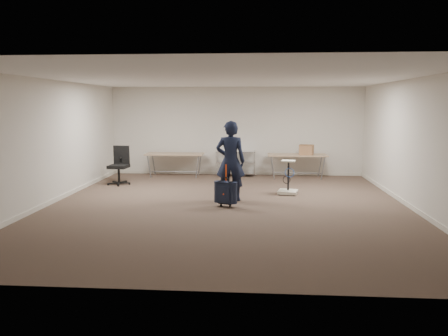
{
  "coord_description": "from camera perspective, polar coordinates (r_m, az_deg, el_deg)",
  "views": [
    {
      "loc": [
        0.63,
        -9.47,
        2.23
      ],
      "look_at": [
        -0.09,
        0.3,
        0.81
      ],
      "focal_mm": 35.0,
      "sensor_mm": 36.0,
      "label": 1
    }
  ],
  "objects": [
    {
      "name": "room_shell",
      "position": [
        11.08,
        0.85,
        -3.12
      ],
      "size": [
        8.0,
        9.0,
        9.0
      ],
      "color": "silver",
      "rests_on": "ground"
    },
    {
      "name": "equipment_cart",
      "position": [
        11.13,
        8.34,
        -2.24
      ],
      "size": [
        0.56,
        0.56,
        0.86
      ],
      "color": "beige",
      "rests_on": "ground"
    },
    {
      "name": "ground",
      "position": [
        9.75,
        0.37,
        -5.0
      ],
      "size": [
        9.0,
        9.0,
        0.0
      ],
      "primitive_type": "plane",
      "color": "#433228",
      "rests_on": "ground"
    },
    {
      "name": "folding_table_right",
      "position": [
        13.57,
        9.54,
        1.54
      ],
      "size": [
        1.8,
        0.75,
        0.73
      ],
      "color": "tan",
      "rests_on": "ground"
    },
    {
      "name": "office_chair",
      "position": [
        12.72,
        -13.5,
        -0.61
      ],
      "size": [
        0.66,
        0.66,
        1.08
      ],
      "color": "black",
      "rests_on": "ground"
    },
    {
      "name": "folding_table_left",
      "position": [
        13.74,
        -6.45,
        1.69
      ],
      "size": [
        1.8,
        0.75,
        0.73
      ],
      "color": "tan",
      "rests_on": "ground"
    },
    {
      "name": "cardboard_box",
      "position": [
        13.54,
        10.72,
        2.37
      ],
      "size": [
        0.48,
        0.41,
        0.3
      ],
      "primitive_type": "cube",
      "rotation": [
        0.0,
        0.0,
        -0.3
      ],
      "color": "#9A7E47",
      "rests_on": "folding_table_right"
    },
    {
      "name": "suitcase",
      "position": [
        9.63,
        0.22,
        -3.21
      ],
      "size": [
        0.39,
        0.31,
        0.95
      ],
      "color": "black",
      "rests_on": "ground"
    },
    {
      "name": "person",
      "position": [
        10.18,
        0.85,
        0.93
      ],
      "size": [
        0.69,
        0.45,
        1.88
      ],
      "primitive_type": "imported",
      "rotation": [
        0.0,
        0.0,
        3.13
      ],
      "color": "black",
      "rests_on": "ground"
    },
    {
      "name": "wire_shelf",
      "position": [
        13.8,
        1.54,
        0.77
      ],
      "size": [
        1.22,
        0.47,
        0.8
      ],
      "color": "silver",
      "rests_on": "ground"
    }
  ]
}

